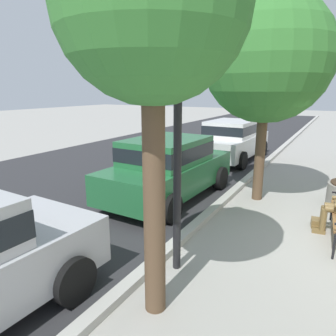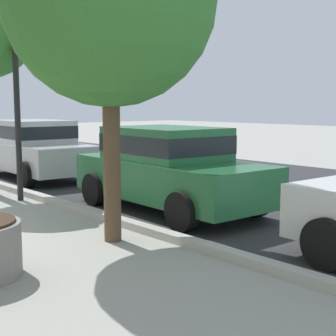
{
  "view_description": "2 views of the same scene",
  "coord_description": "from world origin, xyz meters",
  "px_view_note": "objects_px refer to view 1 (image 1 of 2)",
  "views": [
    {
      "loc": [
        -6.06,
        0.55,
        2.72
      ],
      "look_at": [
        0.54,
        4.26,
        0.8
      ],
      "focal_mm": 33.23,
      "sensor_mm": 36.0,
      "label": 1
    },
    {
      "loc": [
        7.5,
        -1.78,
        1.98
      ],
      "look_at": [
        0.54,
        4.26,
        0.8
      ],
      "focal_mm": 53.25,
      "sensor_mm": 36.0,
      "label": 2
    }
  ],
  "objects_px": {
    "street_tree_down_street": "(267,58)",
    "parked_car_white": "(232,139)",
    "street_tree_near_bench": "(152,10)",
    "parked_car_green": "(168,166)",
    "lamp_post": "(178,102)"
  },
  "relations": [
    {
      "from": "street_tree_down_street",
      "to": "street_tree_near_bench",
      "type": "bearing_deg",
      "value": 178.59
    },
    {
      "from": "street_tree_down_street",
      "to": "parked_car_green",
      "type": "height_order",
      "value": "street_tree_down_street"
    },
    {
      "from": "parked_car_white",
      "to": "lamp_post",
      "type": "height_order",
      "value": "lamp_post"
    },
    {
      "from": "street_tree_near_bench",
      "to": "parked_car_green",
      "type": "height_order",
      "value": "street_tree_near_bench"
    },
    {
      "from": "street_tree_near_bench",
      "to": "lamp_post",
      "type": "xyz_separation_m",
      "value": [
        0.96,
        0.2,
        -0.94
      ]
    },
    {
      "from": "street_tree_near_bench",
      "to": "lamp_post",
      "type": "distance_m",
      "value": 1.36
    },
    {
      "from": "parked_car_green",
      "to": "street_tree_down_street",
      "type": "bearing_deg",
      "value": -62.08
    },
    {
      "from": "street_tree_near_bench",
      "to": "parked_car_white",
      "type": "bearing_deg",
      "value": 12.07
    },
    {
      "from": "street_tree_down_street",
      "to": "parked_car_green",
      "type": "bearing_deg",
      "value": 117.92
    },
    {
      "from": "street_tree_down_street",
      "to": "parked_car_white",
      "type": "distance_m",
      "value": 5.21
    },
    {
      "from": "parked_car_green",
      "to": "parked_car_white",
      "type": "xyz_separation_m",
      "value": [
        5.13,
        0.0,
        0.0
      ]
    },
    {
      "from": "street_tree_down_street",
      "to": "parked_car_white",
      "type": "bearing_deg",
      "value": 26.28
    },
    {
      "from": "parked_car_green",
      "to": "parked_car_white",
      "type": "bearing_deg",
      "value": 0.0
    },
    {
      "from": "parked_car_green",
      "to": "lamp_post",
      "type": "relative_size",
      "value": 1.07
    },
    {
      "from": "parked_car_green",
      "to": "parked_car_white",
      "type": "distance_m",
      "value": 5.13
    }
  ]
}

